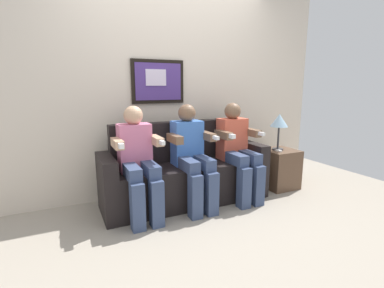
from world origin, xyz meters
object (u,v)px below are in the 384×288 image
(person_in_middle, at_px, (192,153))
(spare_remote_on_table, at_px, (277,150))
(couch, at_px, (185,175))
(person_on_right, at_px, (237,148))
(person_on_left, at_px, (138,158))
(table_lamp, at_px, (279,122))
(side_table_right, at_px, (279,169))

(person_in_middle, distance_m, spare_remote_on_table, 1.20)
(couch, xyz_separation_m, person_in_middle, (0.00, -0.17, 0.29))
(person_on_right, bearing_deg, spare_remote_on_table, 1.77)
(couch, relative_size, person_in_middle, 1.69)
(person_in_middle, relative_size, person_on_right, 1.00)
(person_on_left, bearing_deg, table_lamp, 2.25)
(person_on_right, height_order, spare_remote_on_table, person_on_right)
(side_table_right, height_order, table_lamp, table_lamp)
(couch, xyz_separation_m, person_on_right, (0.58, -0.17, 0.29))
(table_lamp, bearing_deg, person_in_middle, -176.72)
(person_on_right, bearing_deg, side_table_right, 4.98)
(spare_remote_on_table, bearing_deg, person_in_middle, -179.11)
(person_in_middle, height_order, side_table_right, person_in_middle)
(couch, height_order, person_in_middle, person_in_middle)
(couch, bearing_deg, spare_remote_on_table, -7.05)
(side_table_right, xyz_separation_m, table_lamp, (-0.04, 0.01, 0.61))
(spare_remote_on_table, bearing_deg, side_table_right, 25.37)
(person_in_middle, bearing_deg, side_table_right, 2.71)
(person_on_left, relative_size, table_lamp, 2.41)
(person_on_left, bearing_deg, person_on_right, 0.00)
(side_table_right, bearing_deg, spare_remote_on_table, -154.63)
(person_in_middle, xyz_separation_m, side_table_right, (1.29, 0.06, -0.36))
(person_in_middle, bearing_deg, spare_remote_on_table, 0.89)
(person_on_right, xyz_separation_m, side_table_right, (0.71, 0.06, -0.36))
(person_on_left, xyz_separation_m, person_on_right, (1.16, 0.00, 0.00))
(person_on_left, relative_size, spare_remote_on_table, 8.54)
(person_in_middle, height_order, table_lamp, person_in_middle)
(person_on_left, height_order, side_table_right, person_on_left)
(person_on_left, height_order, spare_remote_on_table, person_on_left)
(person_on_left, relative_size, person_on_right, 1.00)
(couch, relative_size, person_on_left, 1.69)
(person_on_left, bearing_deg, side_table_right, 1.88)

